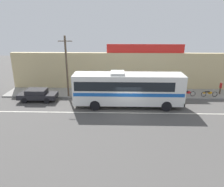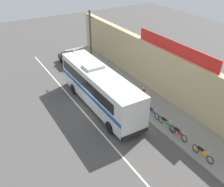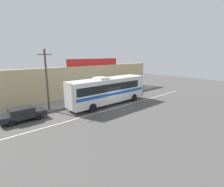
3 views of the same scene
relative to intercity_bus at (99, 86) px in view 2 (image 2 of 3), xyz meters
The scene contains 13 objects.
ground_plane 2.30m from the intercity_bus, 86.58° to the right, with size 70.00×70.00×0.00m, color #4F4C49.
sidewalk_slab 4.64m from the intercity_bus, 89.17° to the left, with size 30.00×3.60×0.14m, color gray.
storefront_facade 6.35m from the intercity_bus, 89.45° to the left, with size 30.00×0.70×4.80m, color tan.
storefront_billboard 7.55m from the intercity_bus, 68.81° to the left, with size 9.86×0.12×1.10m, color red.
road_center_stripe 2.74m from the intercity_bus, 88.09° to the right, with size 30.00×0.14×0.01m, color silver.
intercity_bus is the anchor object (origin of this frame).
parked_car 10.33m from the intercity_bus, behind, with size 4.29×1.89×1.37m.
utility_pole 7.60m from the intercity_bus, 158.66° to the left, with size 1.60×0.22×7.05m.
motorcycle_blue 8.05m from the intercity_bus, 22.56° to the left, with size 1.85×0.56×0.94m.
motorcycle_black 5.23m from the intercity_bus, 37.87° to the left, with size 1.90×0.56×0.94m.
motorcycle_orange 6.74m from the intercity_bus, 27.74° to the left, with size 1.94×0.56×0.94m.
motorcycle_purple 10.36m from the intercity_bus, 16.70° to the left, with size 1.94×0.56×0.94m.
pedestrian_near_shop 4.16m from the intercity_bus, 61.87° to the left, with size 0.30×0.48×1.75m.
Camera 2 is at (17.99, -8.41, 13.39)m, focal length 41.12 mm.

